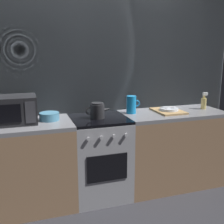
{
  "coord_description": "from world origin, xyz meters",
  "views": [
    {
      "loc": [
        -0.75,
        -2.75,
        1.61
      ],
      "look_at": [
        0.15,
        0.0,
        0.95
      ],
      "focal_mm": 43.99,
      "sensor_mm": 36.0,
      "label": 1
    }
  ],
  "objects_px": {
    "kettle": "(97,111)",
    "dish_pile": "(168,110)",
    "stove_unit": "(99,157)",
    "pitcher": "(131,105)",
    "microwave": "(12,110)",
    "mixing_bowl": "(49,116)",
    "spray_bottle": "(204,103)"
  },
  "relations": [
    {
      "from": "kettle",
      "to": "dish_pile",
      "type": "distance_m",
      "value": 0.87
    },
    {
      "from": "stove_unit",
      "to": "pitcher",
      "type": "relative_size",
      "value": 4.5
    },
    {
      "from": "microwave",
      "to": "dish_pile",
      "type": "bearing_deg",
      "value": -0.97
    },
    {
      "from": "mixing_bowl",
      "to": "spray_bottle",
      "type": "bearing_deg",
      "value": -0.83
    },
    {
      "from": "mixing_bowl",
      "to": "pitcher",
      "type": "bearing_deg",
      "value": 2.06
    },
    {
      "from": "stove_unit",
      "to": "kettle",
      "type": "bearing_deg",
      "value": -139.76
    },
    {
      "from": "kettle",
      "to": "stove_unit",
      "type": "bearing_deg",
      "value": 40.24
    },
    {
      "from": "pitcher",
      "to": "microwave",
      "type": "bearing_deg",
      "value": -178.02
    },
    {
      "from": "pitcher",
      "to": "dish_pile",
      "type": "distance_m",
      "value": 0.45
    },
    {
      "from": "pitcher",
      "to": "dish_pile",
      "type": "relative_size",
      "value": 0.5
    },
    {
      "from": "dish_pile",
      "to": "spray_bottle",
      "type": "xyz_separation_m",
      "value": [
        0.49,
        0.01,
        0.06
      ]
    },
    {
      "from": "dish_pile",
      "to": "pitcher",
      "type": "bearing_deg",
      "value": 170.5
    },
    {
      "from": "kettle",
      "to": "spray_bottle",
      "type": "distance_m",
      "value": 1.35
    },
    {
      "from": "microwave",
      "to": "pitcher",
      "type": "xyz_separation_m",
      "value": [
        1.27,
        0.04,
        -0.03
      ]
    },
    {
      "from": "dish_pile",
      "to": "spray_bottle",
      "type": "bearing_deg",
      "value": 1.57
    },
    {
      "from": "spray_bottle",
      "to": "pitcher",
      "type": "bearing_deg",
      "value": 176.31
    },
    {
      "from": "kettle",
      "to": "pitcher",
      "type": "distance_m",
      "value": 0.44
    },
    {
      "from": "stove_unit",
      "to": "spray_bottle",
      "type": "distance_m",
      "value": 1.44
    },
    {
      "from": "kettle",
      "to": "dish_pile",
      "type": "xyz_separation_m",
      "value": [
        0.86,
        0.03,
        -0.06
      ]
    },
    {
      "from": "stove_unit",
      "to": "dish_pile",
      "type": "xyz_separation_m",
      "value": [
        0.84,
        0.01,
        0.47
      ]
    },
    {
      "from": "mixing_bowl",
      "to": "spray_bottle",
      "type": "height_order",
      "value": "spray_bottle"
    },
    {
      "from": "kettle",
      "to": "microwave",
      "type": "bearing_deg",
      "value": 176.24
    },
    {
      "from": "pitcher",
      "to": "spray_bottle",
      "type": "xyz_separation_m",
      "value": [
        0.93,
        -0.06,
        -0.02
      ]
    },
    {
      "from": "microwave",
      "to": "mixing_bowl",
      "type": "relative_size",
      "value": 2.3
    },
    {
      "from": "microwave",
      "to": "mixing_bowl",
      "type": "bearing_deg",
      "value": 1.8
    },
    {
      "from": "microwave",
      "to": "dish_pile",
      "type": "xyz_separation_m",
      "value": [
        1.71,
        -0.03,
        -0.12
      ]
    },
    {
      "from": "stove_unit",
      "to": "spray_bottle",
      "type": "bearing_deg",
      "value": 1.02
    },
    {
      "from": "microwave",
      "to": "mixing_bowl",
      "type": "xyz_separation_m",
      "value": [
        0.35,
        0.01,
        -0.1
      ]
    },
    {
      "from": "stove_unit",
      "to": "microwave",
      "type": "xyz_separation_m",
      "value": [
        -0.87,
        0.04,
        0.59
      ]
    },
    {
      "from": "mixing_bowl",
      "to": "spray_bottle",
      "type": "xyz_separation_m",
      "value": [
        1.85,
        -0.03,
        0.04
      ]
    },
    {
      "from": "kettle",
      "to": "dish_pile",
      "type": "bearing_deg",
      "value": 1.77
    },
    {
      "from": "kettle",
      "to": "pitcher",
      "type": "bearing_deg",
      "value": 13.2
    }
  ]
}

